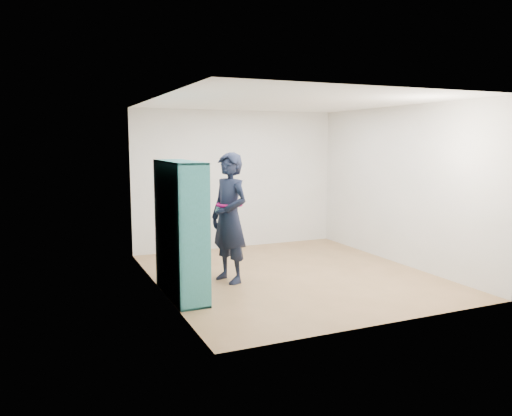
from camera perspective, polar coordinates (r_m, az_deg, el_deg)
name	(u,v)px	position (r m, az deg, el deg)	size (l,w,h in m)	color
floor	(291,275)	(7.71, 4.04, -7.63)	(4.50, 4.50, 0.00)	olive
ceiling	(293,102)	(7.46, 4.23, 12.02)	(4.50, 4.50, 0.00)	white
wall_left	(159,196)	(6.78, -11.02, 1.33)	(0.02, 4.50, 2.60)	beige
wall_right	(399,186)	(8.58, 16.05, 2.48)	(0.02, 4.50, 2.60)	beige
wall_back	(237,180)	(9.51, -2.18, 3.25)	(4.00, 0.02, 2.60)	beige
wall_front	(388,209)	(5.59, 14.89, -0.11)	(4.00, 0.02, 2.60)	beige
bookshelf	(178,231)	(6.59, -8.86, -2.58)	(0.39, 1.33, 1.78)	teal
person	(229,218)	(7.17, -3.06, -1.11)	(0.65, 0.79, 1.87)	black
smartphone	(218,209)	(7.15, -4.40, -0.16)	(0.05, 0.10, 0.14)	silver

